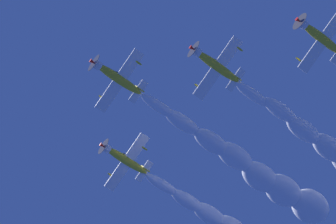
{
  "coord_description": "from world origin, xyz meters",
  "views": [
    {
      "loc": [
        16.97,
        32.21,
        1.6
      ],
      "look_at": [
        -10.44,
        -1.76,
        77.92
      ],
      "focal_mm": 74.49,
      "sensor_mm": 36.0,
      "label": 1
    }
  ],
  "objects": [
    {
      "name": "smoke_trail_lead",
      "position": [
        -26.87,
        -1.22,
        77.31
      ],
      "size": [
        31.11,
        4.9,
        4.6
      ],
      "color": "white"
    },
    {
      "name": "airplane_right_wingman",
      "position": [
        -10.84,
        -11.5,
        78.92
      ],
      "size": [
        7.85,
        8.31,
        3.43
      ],
      "color": "gold"
    },
    {
      "name": "airplane_lead",
      "position": [
        -2.44,
        -1.84,
        77.73
      ],
      "size": [
        7.85,
        8.33,
        3.39
      ],
      "color": "gold"
    },
    {
      "name": "airplane_slot_tail",
      "position": [
        -18.53,
        17.47,
        78.73
      ],
      "size": [
        7.87,
        8.38,
        3.35
      ],
      "color": "gold"
    },
    {
      "name": "airplane_left_wingman",
      "position": [
        -10.99,
        6.78,
        78.51
      ],
      "size": [
        7.91,
        8.39,
        3.48
      ],
      "color": "gold"
    }
  ]
}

